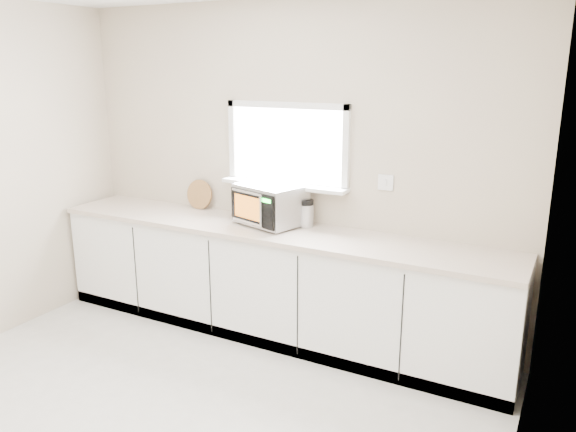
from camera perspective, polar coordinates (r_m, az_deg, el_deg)
The scene contains 7 objects.
back_wall at distance 4.67m, azimuth -0.00°, elevation 4.94°, with size 4.00×0.17×2.70m.
cabinets at distance 4.68m, azimuth -1.73°, elevation -6.84°, with size 3.92×0.60×0.88m, color white.
countertop at distance 4.52m, azimuth -1.84°, elevation -1.46°, with size 3.92×0.64×0.04m, color beige.
microwave at distance 4.56m, azimuth -1.81°, elevation 1.25°, with size 0.61×0.53×0.33m.
knife_block at distance 4.74m, azimuth -4.54°, elevation 1.20°, with size 0.13×0.22×0.31m.
cutting_board at distance 5.15m, azimuth -8.98°, elevation 2.19°, with size 0.27×0.27×0.02m, color #A16E3E.
coffee_grinder at distance 4.53m, azimuth 1.80°, elevation 0.31°, with size 0.14×0.14×0.23m.
Camera 1 is at (2.16, -2.06, 2.18)m, focal length 35.00 mm.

